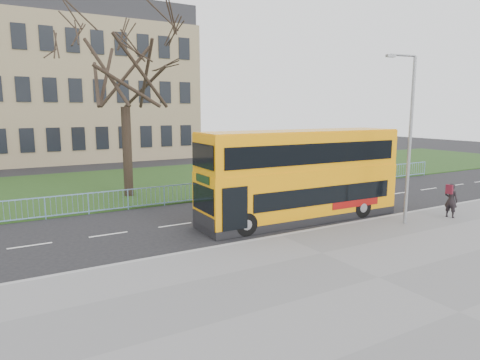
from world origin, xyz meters
The scene contains 10 objects.
ground centered at (0.00, 0.00, 0.00)m, with size 120.00×120.00×0.00m, color black.
pavement centered at (0.00, -6.75, 0.06)m, with size 80.00×10.50×0.12m, color slate.
kerb centered at (0.00, -1.55, 0.07)m, with size 80.00×0.20×0.14m, color gray.
grass_verge centered at (0.00, 14.30, 0.04)m, with size 80.00×15.40×0.08m, color #1E3B15.
guard_railing centered at (0.00, 6.60, 0.55)m, with size 40.00×0.12×1.10m, color #79A2D7, non-canonical shape.
bare_tree centered at (-3.00, 10.00, 6.40)m, with size 8.84×8.84×12.63m, color black, non-canonical shape.
civic_building centered at (-5.00, 35.00, 7.00)m, with size 30.00×15.00×14.00m, color #8D7959.
yellow_bus centered at (2.54, 0.39, 2.26)m, with size 10.11×2.68×4.21m.
pedestrian centered at (8.76, -3.21, 0.95)m, with size 0.60×0.40×1.66m, color black.
street_lamp centered at (5.91, -2.83, 4.18)m, with size 1.56×0.41×7.40m.
Camera 1 is at (-9.95, -15.38, 5.21)m, focal length 32.00 mm.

